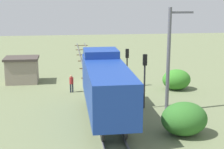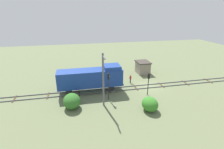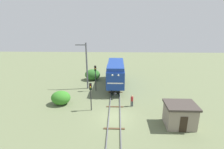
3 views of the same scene
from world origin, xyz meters
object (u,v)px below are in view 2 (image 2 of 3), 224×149
traffic_signal_near (149,80)px  catenary_mast (103,79)px  locomotive (91,77)px  relay_hut (143,67)px  traffic_signal_mid (108,82)px  worker_near_track (130,78)px

traffic_signal_near → catenary_mast: catenary_mast is taller
locomotive → catenary_mast: (-5.06, -1.31, 1.58)m
locomotive → relay_hut: bearing=-59.1°
traffic_signal_mid → catenary_mast: bearing=147.2°
traffic_signal_near → catenary_mast: (-1.86, 7.96, 1.63)m
worker_near_track → relay_hut: bearing=76.1°
traffic_signal_mid → worker_near_track: bearing=-43.9°
worker_near_track → traffic_signal_near: bearing=-49.0°
relay_hut → locomotive: bearing=120.9°
locomotive → worker_near_track: size_ratio=6.82×
traffic_signal_near → relay_hut: traffic_signal_near is taller
locomotive → relay_hut: 14.68m
traffic_signal_mid → locomotive: bearing=35.0°
relay_hut → traffic_signal_mid: bearing=137.0°
locomotive → relay_hut: size_ratio=3.31×
catenary_mast → relay_hut: (12.56, -11.24, -2.96)m
worker_near_track → relay_hut: relay_hut is taller
traffic_signal_mid → relay_hut: 15.00m
locomotive → relay_hut: (7.50, -12.54, -1.38)m
locomotive → traffic_signal_near: 9.80m
relay_hut → traffic_signal_near: bearing=163.0°
catenary_mast → locomotive: bearing=14.5°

